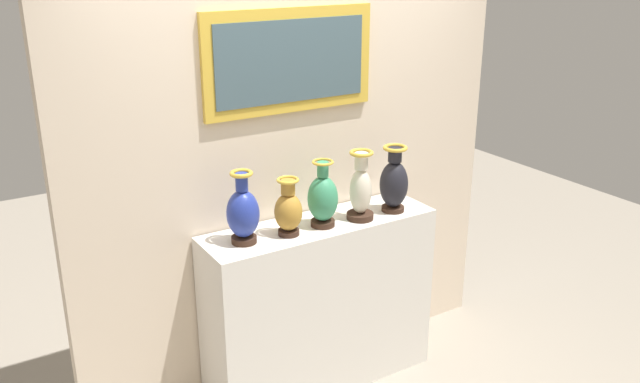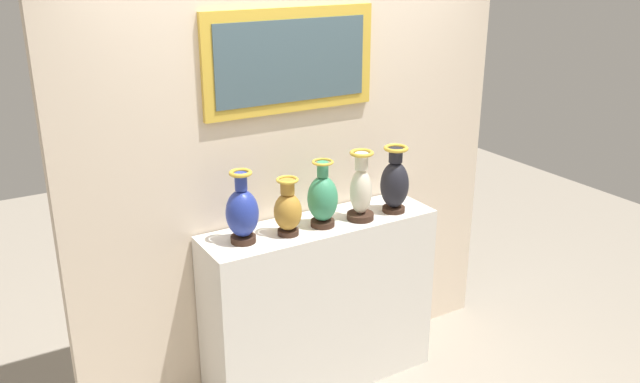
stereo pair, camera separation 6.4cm
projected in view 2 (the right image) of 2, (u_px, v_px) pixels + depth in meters
ground_plane at (320, 379)px, 4.19m from camera, size 8.73×8.73×0.00m
display_shelf at (320, 305)px, 4.00m from camera, size 1.39×0.39×1.05m
back_wall at (297, 136)px, 3.87m from camera, size 2.73×0.14×2.97m
vase_cobalt at (242, 212)px, 3.53m from camera, size 0.17×0.17×0.40m
vase_ochre at (288, 210)px, 3.63m from camera, size 0.15×0.15×0.32m
vase_jade at (323, 198)px, 3.73m from camera, size 0.17×0.17×0.38m
vase_ivory at (361, 190)px, 3.82m from camera, size 0.15×0.15×0.41m
vase_onyx at (395, 183)px, 3.93m from camera, size 0.17×0.17×0.40m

